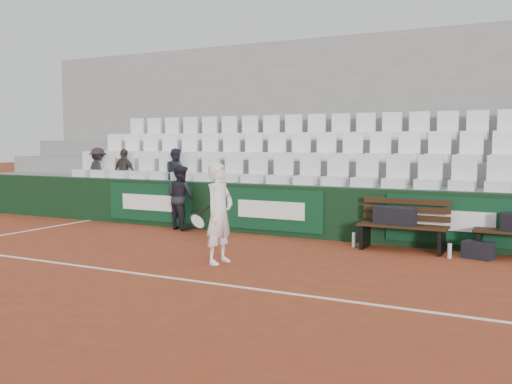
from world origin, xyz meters
name	(u,v)px	position (x,y,z in m)	size (l,w,h in m)	color
ground	(164,277)	(0.00, 0.00, 0.00)	(80.00, 80.00, 0.00)	brown
court_baseline	(164,277)	(0.00, 0.00, 0.00)	(18.00, 0.06, 0.01)	white
back_barrier	(287,211)	(0.07, 3.99, 0.50)	(18.00, 0.34, 1.00)	black
grandstand_tier_front	(296,207)	(0.00, 4.62, 0.50)	(18.00, 0.95, 1.00)	gray
grandstand_tier_mid	(313,193)	(0.00, 5.58, 0.72)	(18.00, 0.95, 1.45)	gray
grandstand_tier_back	(328,180)	(0.00, 6.53, 0.95)	(18.00, 0.95, 1.90)	gray
grandstand_rear_wall	(337,128)	(0.00, 7.15, 2.20)	(18.00, 0.30, 4.40)	gray
seat_row_front	(293,169)	(0.00, 4.45, 1.31)	(11.90, 0.44, 0.63)	white
seat_row_mid	(311,146)	(0.00, 5.40, 1.77)	(11.90, 0.44, 0.63)	white
seat_row_back	(326,127)	(0.00, 6.35, 2.21)	(11.90, 0.44, 0.63)	white
bench_left	(402,238)	(2.48, 3.43, 0.23)	(1.50, 0.56, 0.45)	#361E10
sports_bag_left	(395,216)	(2.34, 3.45, 0.60)	(0.69, 0.29, 0.29)	black
sports_bag_ground	(478,250)	(3.71, 3.32, 0.14)	(0.45, 0.27, 0.27)	black
water_bottle_near	(354,240)	(1.64, 3.39, 0.13)	(0.07, 0.07, 0.26)	#AFBEC7
water_bottle_far	(450,251)	(3.30, 3.14, 0.12)	(0.07, 0.07, 0.24)	silver
tennis_player	(219,213)	(0.21, 1.15, 0.77)	(0.71, 0.59, 1.54)	white
ball_kid	(181,197)	(-2.27, 3.71, 0.69)	(0.67, 0.52, 1.37)	black
spectator_a	(98,153)	(-5.30, 4.50, 1.59)	(0.76, 0.44, 1.17)	black
spectator_b	(124,154)	(-4.46, 4.50, 1.57)	(0.67, 0.28, 1.15)	#342F2A
spectator_c	(176,154)	(-2.95, 4.50, 1.58)	(0.57, 0.44, 1.17)	#202731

